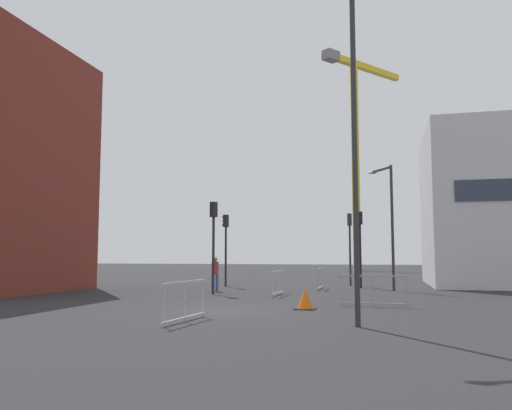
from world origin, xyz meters
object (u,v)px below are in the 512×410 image
construction_crane (356,135)px  traffic_light_median (350,237)px  traffic_light_far (360,237)px  streetlamp_short (389,214)px  traffic_cone_on_verge (305,299)px  traffic_light_corner (226,238)px  pedestrian_walking (215,271)px  streetlamp_tall (346,119)px  traffic_light_island (214,232)px

construction_crane → traffic_light_median: construction_crane is taller
traffic_light_far → traffic_light_median: traffic_light_median is taller
streetlamp_short → traffic_light_far: size_ratio=1.53×
traffic_light_far → traffic_cone_on_verge: bearing=-96.1°
streetlamp_short → traffic_light_corner: (-8.98, 1.07, -1.10)m
traffic_light_corner → traffic_light_median: size_ratio=0.97×
construction_crane → traffic_light_corner: (-5.70, -32.61, -12.98)m
traffic_cone_on_verge → construction_crane: bearing=90.6°
traffic_light_far → traffic_light_median: bearing=110.6°
construction_crane → pedestrian_walking: (-5.05, -36.43, -14.72)m
traffic_light_far → traffic_light_corner: (-7.43, -0.74, -0.05)m
streetlamp_tall → traffic_light_corner: size_ratio=2.24×
traffic_light_far → traffic_light_corner: bearing=-174.3°
construction_crane → streetlamp_short: (3.28, -33.67, -11.87)m
traffic_cone_on_verge → traffic_light_far: bearing=83.9°
construction_crane → traffic_light_median: size_ratio=5.96×
construction_crane → traffic_light_island: (-4.59, -38.07, -12.88)m
traffic_light_corner → pedestrian_walking: size_ratio=2.42×
traffic_light_corner → traffic_cone_on_verge: size_ratio=5.82×
construction_crane → pedestrian_walking: size_ratio=14.85×
streetlamp_tall → traffic_light_median: 17.65m
pedestrian_walking → traffic_cone_on_verge: (5.52, -7.21, -0.65)m
traffic_light_far → traffic_cone_on_verge: traffic_light_far is taller
streetlamp_tall → traffic_light_median: bearing=93.6°
traffic_light_far → construction_crane: bearing=93.1°
traffic_cone_on_verge → pedestrian_walking: bearing=127.4°
streetlamp_short → traffic_light_corner: 9.11m
streetlamp_short → pedestrian_walking: 9.22m
traffic_light_far → traffic_light_island: (-6.32, -6.21, 0.05)m
construction_crane → traffic_light_corner: 35.56m
streetlamp_tall → traffic_light_island: size_ratio=2.15×
traffic_light_corner → traffic_cone_on_verge: bearing=-60.8°
streetlamp_tall → pedestrian_walking: streetlamp_tall is taller
streetlamp_tall → streetlamp_short: 14.00m
streetlamp_short → streetlamp_tall: bearing=-94.6°
traffic_light_island → traffic_cone_on_verge: bearing=-47.8°
traffic_light_far → traffic_light_corner: traffic_light_far is taller
traffic_light_island → traffic_light_median: size_ratio=1.01×
traffic_light_island → pedestrian_walking: size_ratio=2.51×
streetlamp_short → traffic_light_island: bearing=-150.8°
construction_crane → traffic_light_corner: bearing=-99.9°
streetlamp_tall → traffic_cone_on_verge: size_ratio=13.01×
traffic_light_island → construction_crane: bearing=83.1°
streetlamp_short → traffic_light_island: size_ratio=1.50×
traffic_light_corner → pedestrian_walking: traffic_light_corner is taller
traffic_light_median → traffic_cone_on_verge: (-0.61, -13.52, -2.47)m
traffic_light_island → traffic_light_median: 9.77m
streetlamp_tall → traffic_light_far: (-0.44, 15.69, -2.48)m
traffic_light_island → streetlamp_short: bearing=29.2°
streetlamp_tall → traffic_light_median: (-1.09, 17.44, -2.45)m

